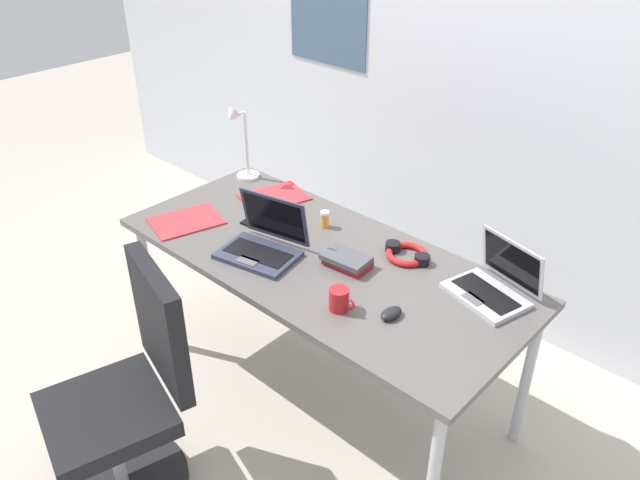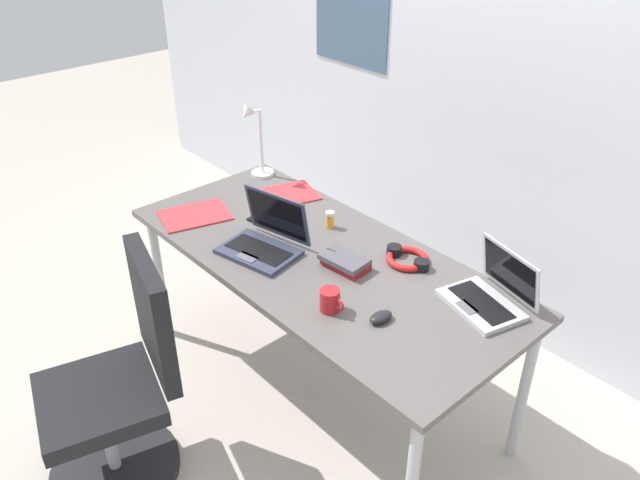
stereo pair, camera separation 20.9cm
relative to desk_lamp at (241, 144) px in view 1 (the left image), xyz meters
The scene contains 15 objects.
ground_plane 1.26m from the desk_lamp, 19.03° to the right, with size 12.00×12.00×0.00m, color #B7AD9E.
wall_back 1.20m from the desk_lamp, 45.90° to the left, with size 6.00×0.13×2.60m.
desk 0.88m from the desk_lamp, 19.03° to the right, with size 1.80×0.80×0.74m.
desk_lamp is the anchor object (origin of this frame).
laptop_mid_desk 1.48m from the desk_lamp, ahead, with size 0.35×0.31×0.22m.
laptop_near_lamp 0.75m from the desk_lamp, 34.67° to the right, with size 0.37×0.33×0.24m.
computer_mouse 1.34m from the desk_lamp, 17.55° to the right, with size 0.06×0.10×0.03m, color black.
cell_phone 0.49m from the desk_lamp, 34.57° to the right, with size 0.06×0.14×0.01m, color black.
headphones 1.09m from the desk_lamp, ahead, with size 0.21×0.18×0.04m.
pill_bottle 0.67m from the desk_lamp, ahead, with size 0.04×0.04×0.08m.
book_stack 0.98m from the desk_lamp, 15.36° to the right, with size 0.20×0.14×0.05m.
paper_folder_near_lamp 0.54m from the desk_lamp, 72.95° to the right, with size 0.23×0.31×0.01m, color red.
paper_folder_center 0.33m from the desk_lamp, ahead, with size 0.23×0.31×0.01m, color red.
coffee_mug 1.21m from the desk_lamp, 24.20° to the right, with size 0.11×0.08×0.09m.
office_chair 1.43m from the desk_lamp, 61.47° to the right, with size 0.55×0.60×0.97m.
Camera 1 is at (1.51, -1.64, 2.17)m, focal length 35.30 mm.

